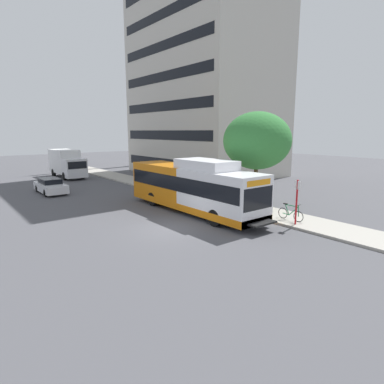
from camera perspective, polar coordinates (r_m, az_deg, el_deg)
ground_plane at (r=25.31m, az=-14.38°, el=-2.12°), size 120.00×120.00×0.00m
sidewalk_curb at (r=27.23m, az=0.93°, el=-0.74°), size 3.00×56.00×0.14m
transit_bus at (r=21.97m, az=0.07°, el=0.84°), size 2.58×12.25×3.65m
bus_stop_sign_pole at (r=19.45m, az=17.87°, el=-1.12°), size 0.10×0.36×2.60m
bicycle_parked at (r=20.52m, az=16.89°, el=-3.58°), size 0.52×1.76×1.02m
street_tree_near_stop at (r=23.20m, az=11.32°, el=8.79°), size 4.68×4.68×6.63m
parked_car_far_lane at (r=31.40m, az=-23.53°, el=0.99°), size 1.80×4.50×1.33m
box_truck_background at (r=41.45m, az=-21.10°, el=4.80°), size 2.32×7.01×3.25m
apartment_tower_backdrop at (r=43.45m, az=2.17°, el=20.96°), size 12.21×18.51×26.47m
lattice_comm_tower at (r=54.67m, az=-7.55°, el=15.70°), size 1.10×1.10×30.95m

